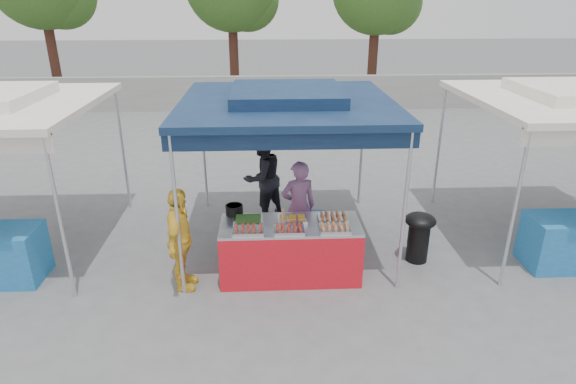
{
  "coord_description": "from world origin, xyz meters",
  "views": [
    {
      "loc": [
        -0.32,
        -6.23,
        3.87
      ],
      "look_at": [
        0.0,
        0.6,
        1.05
      ],
      "focal_mm": 30.0,
      "sensor_mm": 36.0,
      "label": 1
    }
  ],
  "objects_px": {
    "helper_man": "(263,178)",
    "vendor_woman": "(298,207)",
    "wok_burner": "(419,233)",
    "customer_person": "(180,240)",
    "cooking_pot": "(234,210)",
    "vendor_table": "(290,250)"
  },
  "relations": [
    {
      "from": "vendor_table",
      "to": "helper_man",
      "type": "relative_size",
      "value": 1.22
    },
    {
      "from": "vendor_table",
      "to": "helper_man",
      "type": "height_order",
      "value": "helper_man"
    },
    {
      "from": "vendor_table",
      "to": "cooking_pot",
      "type": "bearing_deg",
      "value": 156.46
    },
    {
      "from": "vendor_woman",
      "to": "helper_man",
      "type": "xyz_separation_m",
      "value": [
        -0.56,
        1.19,
        0.06
      ]
    },
    {
      "from": "vendor_table",
      "to": "wok_burner",
      "type": "xyz_separation_m",
      "value": [
        2.0,
        0.35,
        0.05
      ]
    },
    {
      "from": "vendor_woman",
      "to": "customer_person",
      "type": "bearing_deg",
      "value": 19.48
    },
    {
      "from": "helper_man",
      "to": "customer_person",
      "type": "xyz_separation_m",
      "value": [
        -1.13,
        -2.19,
        -0.07
      ]
    },
    {
      "from": "wok_burner",
      "to": "helper_man",
      "type": "height_order",
      "value": "helper_man"
    },
    {
      "from": "vendor_woman",
      "to": "helper_man",
      "type": "distance_m",
      "value": 1.32
    },
    {
      "from": "cooking_pot",
      "to": "helper_man",
      "type": "xyz_separation_m",
      "value": [
        0.41,
        1.6,
        -0.1
      ]
    },
    {
      "from": "wok_burner",
      "to": "vendor_woman",
      "type": "distance_m",
      "value": 1.9
    },
    {
      "from": "cooking_pot",
      "to": "wok_burner",
      "type": "bearing_deg",
      "value": 0.02
    },
    {
      "from": "vendor_woman",
      "to": "wok_burner",
      "type": "bearing_deg",
      "value": 156.19
    },
    {
      "from": "helper_man",
      "to": "customer_person",
      "type": "height_order",
      "value": "helper_man"
    },
    {
      "from": "wok_burner",
      "to": "customer_person",
      "type": "height_order",
      "value": "customer_person"
    },
    {
      "from": "cooking_pot",
      "to": "wok_burner",
      "type": "xyz_separation_m",
      "value": [
        2.81,
        0.0,
        -0.45
      ]
    },
    {
      "from": "wok_burner",
      "to": "vendor_table",
      "type": "bearing_deg",
      "value": -160.77
    },
    {
      "from": "vendor_table",
      "to": "customer_person",
      "type": "xyz_separation_m",
      "value": [
        -1.52,
        -0.24,
        0.33
      ]
    },
    {
      "from": "helper_man",
      "to": "vendor_woman",
      "type": "bearing_deg",
      "value": 75.94
    },
    {
      "from": "wok_burner",
      "to": "helper_man",
      "type": "bearing_deg",
      "value": 155.49
    },
    {
      "from": "wok_burner",
      "to": "customer_person",
      "type": "distance_m",
      "value": 3.59
    },
    {
      "from": "customer_person",
      "to": "cooking_pot",
      "type": "bearing_deg",
      "value": -46.71
    }
  ]
}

